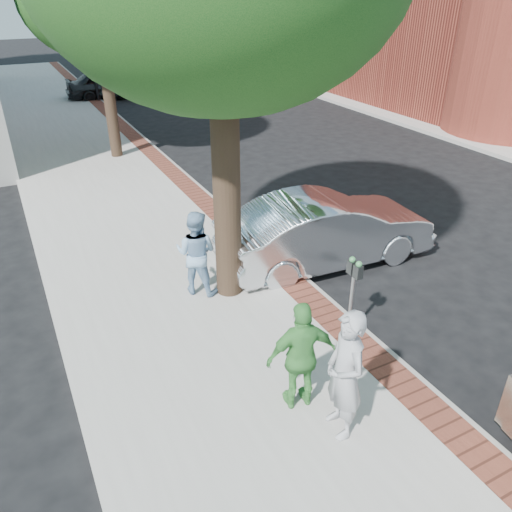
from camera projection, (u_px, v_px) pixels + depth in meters
ground at (303, 339)px, 9.13m from camera, size 120.00×120.00×0.00m
sidewalk at (116, 200)px, 14.72m from camera, size 5.00×60.00×0.15m
brick_strip at (186, 185)px, 15.56m from camera, size 0.60×60.00×0.01m
curb at (197, 185)px, 15.74m from camera, size 0.10×60.00×0.15m
sidewalk_far at (494, 133)px, 21.11m from camera, size 5.00×60.00×0.15m
signal_near at (92, 58)px, 25.51m from camera, size 0.70×0.15×3.80m
signal_far at (288, 46)px, 30.15m from camera, size 0.70×0.15×3.80m
parking_meter at (354, 280)px, 8.62m from camera, size 0.12×0.32×1.47m
person_gray at (345, 375)px, 6.64m from camera, size 0.57×0.78×1.98m
person_officer at (196, 253)px, 9.85m from camera, size 1.08×1.07×1.76m
person_green at (302, 356)px, 7.12m from camera, size 1.11×0.63×1.79m
sedan_silver at (327, 230)px, 11.25m from camera, size 5.02×2.02×1.62m
bg_car at (110, 84)px, 27.27m from camera, size 4.73×2.10×1.58m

